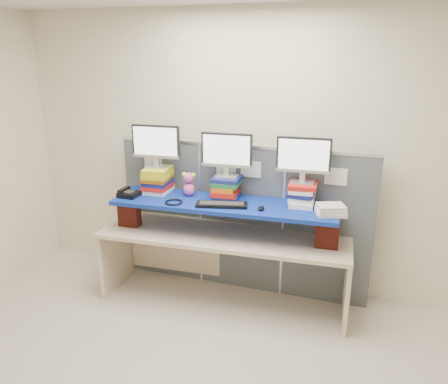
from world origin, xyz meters
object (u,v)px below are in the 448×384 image
(monitor_right, at_px, (303,157))
(desk_phone, at_px, (128,194))
(monitor_center, at_px, (227,152))
(keyboard, at_px, (222,204))
(desk, at_px, (224,247))
(blue_board, at_px, (224,204))
(monitor_left, at_px, (156,144))

(monitor_right, relative_size, desk_phone, 2.53)
(monitor_center, height_order, keyboard, monitor_center)
(desk, height_order, monitor_right, monitor_right)
(desk, xyz_separation_m, blue_board, (0.00, 0.00, 0.44))
(monitor_left, distance_m, desk_phone, 0.55)
(blue_board, distance_m, monitor_right, 0.85)
(desk, xyz_separation_m, monitor_right, (0.69, 0.16, 0.91))
(keyboard, bearing_deg, monitor_center, 83.02)
(monitor_left, height_order, desk_phone, monitor_left)
(monitor_left, bearing_deg, desk_phone, -139.00)
(monitor_left, bearing_deg, keyboard, -17.29)
(blue_board, xyz_separation_m, desk_phone, (-0.93, -0.14, 0.05))
(blue_board, bearing_deg, desk_phone, -175.21)
(desk_phone, bearing_deg, monitor_center, 17.96)
(monitor_left, xyz_separation_m, monitor_center, (0.70, 0.05, -0.04))
(monitor_center, bearing_deg, keyboard, -86.90)
(monitor_center, xyz_separation_m, monitor_right, (0.70, 0.05, -0.00))
(monitor_left, bearing_deg, monitor_center, 0.00)
(keyboard, relative_size, desk_phone, 2.56)
(monitor_center, relative_size, keyboard, 0.99)
(desk, relative_size, monitor_left, 5.01)
(monitor_left, height_order, monitor_center, monitor_left)
(monitor_left, distance_m, monitor_right, 1.41)
(monitor_center, height_order, desk_phone, monitor_center)
(monitor_left, bearing_deg, monitor_right, 0.00)
(monitor_center, height_order, monitor_right, monitor_center)
(monitor_center, bearing_deg, blue_board, -87.03)
(blue_board, height_order, monitor_center, monitor_center)
(monitor_center, bearing_deg, desk, -87.03)
(desk_phone, bearing_deg, blue_board, 10.82)
(blue_board, relative_size, desk_phone, 11.03)
(monitor_left, xyz_separation_m, monitor_right, (1.41, 0.09, -0.05))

